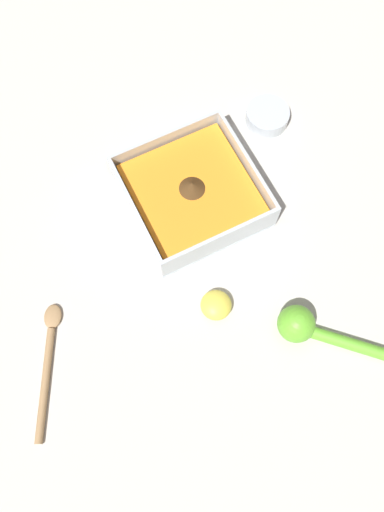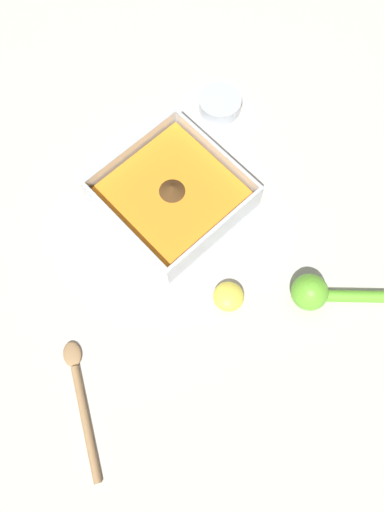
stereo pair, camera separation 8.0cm
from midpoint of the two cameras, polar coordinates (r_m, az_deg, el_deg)
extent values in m
plane|color=beige|center=(0.90, -4.16, 7.97)|extent=(4.00, 4.00, 0.00)
cube|color=silver|center=(0.88, -4.80, 5.84)|extent=(0.21, 0.21, 0.01)
cube|color=silver|center=(0.83, -10.37, 2.35)|extent=(0.21, 0.01, 0.06)
cube|color=silver|center=(0.88, 0.19, 10.98)|extent=(0.21, 0.01, 0.06)
cube|color=silver|center=(0.89, -9.47, 11.10)|extent=(0.01, 0.20, 0.06)
cube|color=silver|center=(0.81, -0.13, 2.08)|extent=(0.01, 0.20, 0.06)
cube|color=orange|center=(0.86, -4.92, 6.49)|extent=(0.19, 0.19, 0.04)
cone|color=#4C3319|center=(0.83, -5.07, 7.34)|extent=(0.04, 0.04, 0.02)
cylinder|color=silver|center=(0.97, 0.77, 16.75)|extent=(0.08, 0.08, 0.03)
cylinder|color=#4C3319|center=(0.97, 0.77, 16.68)|extent=(0.07, 0.07, 0.01)
sphere|color=#6BC633|center=(0.80, 10.55, -4.47)|extent=(0.06, 0.06, 0.06)
cylinder|color=#6BC633|center=(0.85, 17.56, -4.82)|extent=(0.12, 0.13, 0.02)
ellipsoid|color=#EFDB4C|center=(0.80, 1.36, -5.04)|extent=(0.05, 0.05, 0.03)
ellipsoid|color=tan|center=(0.83, -16.31, -11.12)|extent=(0.05, 0.04, 0.01)
cylinder|color=tan|center=(0.81, -14.98, -18.35)|extent=(0.16, 0.09, 0.01)
camera|label=1|loc=(0.04, 87.11, 7.81)|focal=35.00mm
camera|label=2|loc=(0.04, -92.89, -7.81)|focal=35.00mm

